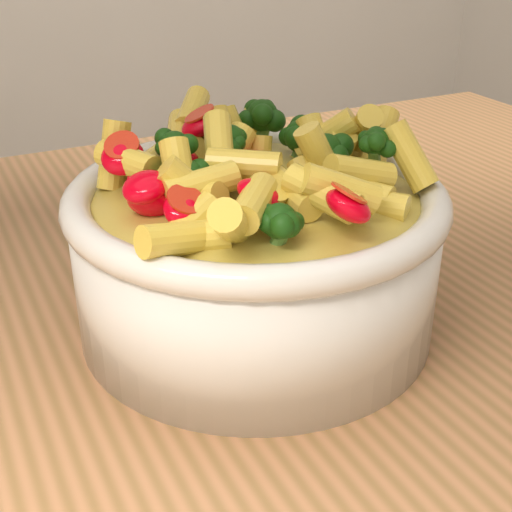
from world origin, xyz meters
name	(u,v)px	position (x,y,z in m)	size (l,w,h in m)	color
table	(183,444)	(0.00, 0.00, 0.80)	(1.20, 0.80, 0.90)	#AB7249
serving_bowl	(256,254)	(0.05, -0.02, 0.95)	(0.24, 0.24, 0.10)	silver
pasta_salad	(256,161)	(0.05, -0.02, 1.01)	(0.19, 0.19, 0.04)	#FFDA50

